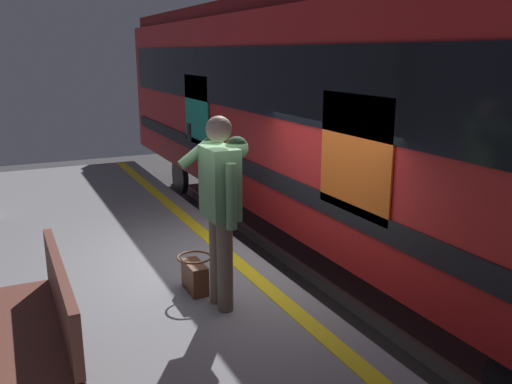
# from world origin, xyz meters

# --- Properties ---
(ground_plane) EXTENTS (24.36, 24.36, 0.00)m
(ground_plane) POSITION_xyz_m (0.00, 0.00, 0.00)
(ground_plane) COLOR #3D3D3F
(platform) EXTENTS (12.30, 3.98, 1.03)m
(platform) POSITION_xyz_m (0.00, 1.99, 0.52)
(platform) COLOR gray
(platform) RESTS_ON ground
(safety_line) EXTENTS (12.05, 0.16, 0.01)m
(safety_line) POSITION_xyz_m (0.00, 0.30, 1.04)
(safety_line) COLOR yellow
(safety_line) RESTS_ON platform
(track_rail_near) EXTENTS (15.99, 0.08, 0.16)m
(track_rail_near) POSITION_xyz_m (0.00, -1.40, 0.08)
(track_rail_near) COLOR slate
(track_rail_near) RESTS_ON ground
(track_rail_far) EXTENTS (15.99, 0.08, 0.16)m
(track_rail_far) POSITION_xyz_m (0.00, -2.84, 0.08)
(track_rail_far) COLOR slate
(track_rail_far) RESTS_ON ground
(train_carriage) EXTENTS (13.64, 2.73, 3.87)m
(train_carriage) POSITION_xyz_m (1.87, -2.11, 2.48)
(train_carriage) COLOR red
(train_carriage) RESTS_ON ground
(passenger) EXTENTS (0.57, 0.55, 1.70)m
(passenger) POSITION_xyz_m (-0.81, 0.83, 2.04)
(passenger) COLOR brown
(passenger) RESTS_ON platform
(handbag) EXTENTS (0.36, 0.33, 0.35)m
(handbag) POSITION_xyz_m (-0.41, 0.95, 1.20)
(handbag) COLOR #59331E
(handbag) RESTS_ON platform
(bench) EXTENTS (1.53, 0.44, 0.90)m
(bench) POSITION_xyz_m (-1.49, 2.35, 1.52)
(bench) COLOR brown
(bench) RESTS_ON platform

